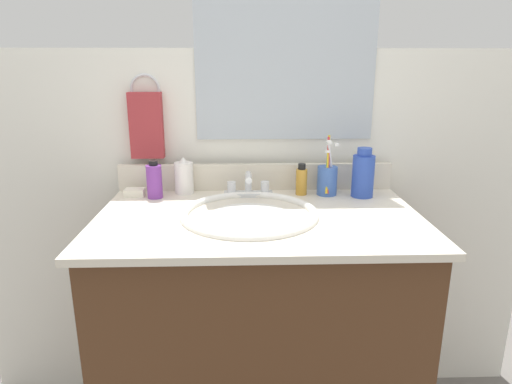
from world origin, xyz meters
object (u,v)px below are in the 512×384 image
bottle_shampoo_blue (363,174)px  bottle_cream_purple (154,181)px  bottle_lotion_white (184,177)px  soap_bar (135,192)px  faucet (248,188)px  cup_blue_plastic (327,178)px  bottle_oil_amber (301,181)px  hand_towel (146,126)px

bottle_shampoo_blue → bottle_cream_purple: size_ratio=1.31×
bottle_lotion_white → soap_bar: 0.17m
faucet → cup_blue_plastic: size_ratio=0.81×
bottle_cream_purple → soap_bar: 0.09m
bottle_lotion_white → bottle_shampoo_blue: size_ratio=0.76×
bottle_lotion_white → bottle_cream_purple: 0.10m
bottle_oil_amber → faucet: bearing=-174.8°
bottle_lotion_white → hand_towel: bearing=154.5°
bottle_shampoo_blue → hand_towel: bearing=170.7°
bottle_lotion_white → faucet: bearing=-11.6°
hand_towel → bottle_cream_purple: 0.20m
bottle_shampoo_blue → soap_bar: (-0.75, 0.03, -0.06)m
bottle_lotion_white → cup_blue_plastic: (0.48, -0.03, 0.00)m
hand_towel → cup_blue_plastic: 0.63m
bottle_lotion_white → bottle_oil_amber: (0.39, -0.03, -0.01)m
faucet → bottle_oil_amber: 0.18m
faucet → cup_blue_plastic: 0.26m
faucet → bottle_lotion_white: bottle_lotion_white is taller
bottle_cream_purple → soap_bar: size_ratio=1.92×
bottle_shampoo_blue → cup_blue_plastic: cup_blue_plastic is taller
bottle_shampoo_blue → faucet: bearing=178.0°
bottle_lotion_white → bottle_cream_purple: (-0.09, -0.05, 0.00)m
cup_blue_plastic → soap_bar: cup_blue_plastic is taller
soap_bar → cup_blue_plastic: bearing=-0.6°
bottle_cream_purple → cup_blue_plastic: (0.56, 0.02, -0.00)m
bottle_lotion_white → cup_blue_plastic: 0.48m
faucet → bottle_oil_amber: (0.18, 0.02, 0.02)m
bottle_lotion_white → bottle_oil_amber: 0.39m
bottle_shampoo_blue → bottle_lotion_white: bearing=174.5°
hand_towel → bottle_oil_amber: (0.52, -0.09, -0.17)m
hand_towel → bottle_lotion_white: (0.13, -0.06, -0.17)m
faucet → bottle_cream_purple: size_ratio=1.30×
bottle_shampoo_blue → soap_bar: bottle_shampoo_blue is taller
hand_towel → bottle_shampoo_blue: (0.71, -0.12, -0.15)m
faucet → bottle_cream_purple: (-0.30, -0.01, 0.03)m
hand_towel → soap_bar: hand_towel is taller
bottle_oil_amber → soap_bar: size_ratio=1.64×
bottle_lotion_white → bottle_shampoo_blue: bottle_shampoo_blue is taller
hand_towel → bottle_lotion_white: hand_towel is taller
cup_blue_plastic → soap_bar: size_ratio=3.10×
faucet → bottle_lotion_white: (-0.21, 0.04, 0.03)m
bottle_oil_amber → hand_towel: bearing=170.3°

